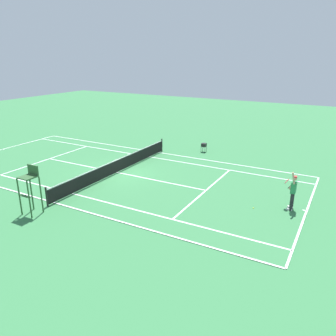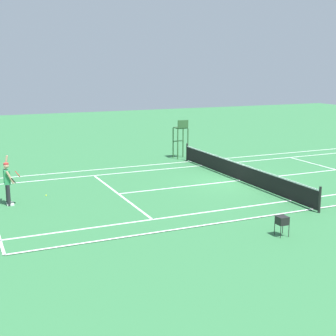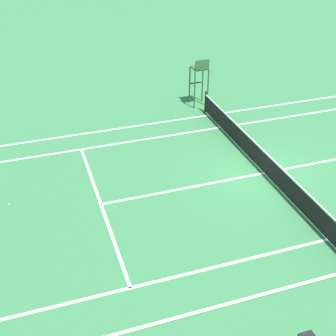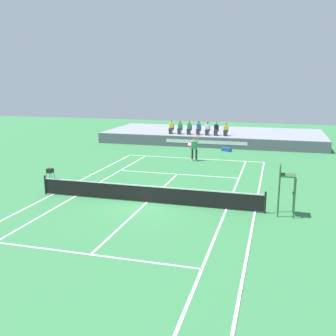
{
  "view_description": "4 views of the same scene",
  "coord_description": "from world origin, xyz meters",
  "px_view_note": "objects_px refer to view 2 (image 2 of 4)",
  "views": [
    {
      "loc": [
        16.71,
        13.16,
        7.49
      ],
      "look_at": [
        0.05,
        3.9,
        1.0
      ],
      "focal_mm": 35.67,
      "sensor_mm": 36.0,
      "label": 1
    },
    {
      "loc": [
        -20.32,
        12.97,
        5.71
      ],
      "look_at": [
        0.05,
        3.9,
        1.0
      ],
      "focal_mm": 51.69,
      "sensor_mm": 36.0,
      "label": 2
    },
    {
      "loc": [
        -13.03,
        8.29,
        9.61
      ],
      "look_at": [
        0.05,
        3.9,
        1.0
      ],
      "focal_mm": 49.1,
      "sensor_mm": 36.0,
      "label": 3
    },
    {
      "loc": [
        6.25,
        -18.31,
        6.26
      ],
      "look_at": [
        0.05,
        3.9,
        1.0
      ],
      "focal_mm": 41.76,
      "sensor_mm": 36.0,
      "label": 4
    }
  ],
  "objects_px": {
    "ball_hopper": "(282,220)",
    "tennis_ball": "(46,195)",
    "tennis_player": "(8,182)",
    "umpire_chair": "(181,134)"
  },
  "relations": [
    {
      "from": "ball_hopper",
      "to": "tennis_ball",
      "type": "bearing_deg",
      "value": 36.98
    },
    {
      "from": "tennis_player",
      "to": "tennis_ball",
      "type": "distance_m",
      "value": 2.12
    },
    {
      "from": "tennis_ball",
      "to": "umpire_chair",
      "type": "relative_size",
      "value": 0.03
    },
    {
      "from": "tennis_player",
      "to": "ball_hopper",
      "type": "height_order",
      "value": "tennis_player"
    },
    {
      "from": "tennis_ball",
      "to": "umpire_chair",
      "type": "height_order",
      "value": "umpire_chair"
    },
    {
      "from": "ball_hopper",
      "to": "tennis_player",
      "type": "bearing_deg",
      "value": 46.55
    },
    {
      "from": "ball_hopper",
      "to": "umpire_chair",
      "type": "bearing_deg",
      "value": -11.87
    },
    {
      "from": "tennis_player",
      "to": "ball_hopper",
      "type": "bearing_deg",
      "value": -133.45
    },
    {
      "from": "tennis_player",
      "to": "ball_hopper",
      "type": "relative_size",
      "value": 2.98
    },
    {
      "from": "umpire_chair",
      "to": "ball_hopper",
      "type": "height_order",
      "value": "umpire_chair"
    }
  ]
}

